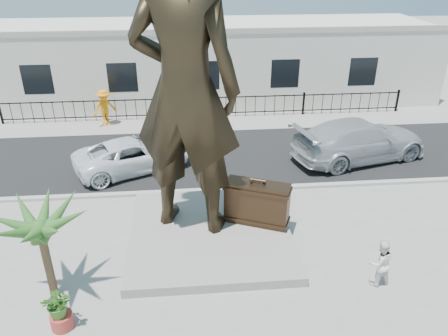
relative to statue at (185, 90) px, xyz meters
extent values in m
plane|color=#9E9991|center=(1.14, -2.05, -4.86)|extent=(100.00, 100.00, 0.00)
cube|color=black|center=(1.14, 5.95, -4.85)|extent=(40.00, 7.00, 0.01)
cube|color=#A5A399|center=(1.14, 2.45, -4.80)|extent=(40.00, 0.25, 0.12)
cube|color=#9E9991|center=(1.14, 9.95, -4.85)|extent=(40.00, 2.50, 0.02)
cube|color=gray|center=(0.64, -0.55, -4.71)|extent=(5.20, 5.20, 0.30)
cube|color=black|center=(1.14, 10.75, -4.26)|extent=(22.00, 0.10, 1.20)
cube|color=silver|center=(1.14, 14.95, -2.66)|extent=(28.00, 7.00, 4.40)
imported|color=black|center=(0.00, 0.00, 0.00)|extent=(3.86, 3.15, 9.12)
cube|color=#322115|center=(2.21, -0.21, -3.82)|extent=(2.18, 1.44, 1.47)
imported|color=white|center=(5.21, -3.16, -4.13)|extent=(0.79, 0.66, 1.46)
imported|color=white|center=(-2.30, 4.69, -4.17)|extent=(5.41, 4.08, 1.36)
imported|color=#A6A8AA|center=(7.64, 4.87, -3.96)|extent=(6.60, 3.99, 1.79)
imported|color=orange|center=(-4.24, 10.06, -3.87)|extent=(1.45, 1.29, 1.94)
cylinder|color=#AE372E|center=(-3.31, -3.99, -4.66)|extent=(0.56, 0.56, 0.40)
imported|color=#3B6E23|center=(-3.31, -3.99, -4.05)|extent=(0.80, 0.71, 0.81)
camera|label=1|loc=(0.01, -12.33, 3.72)|focal=35.00mm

